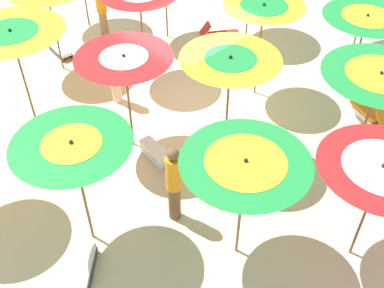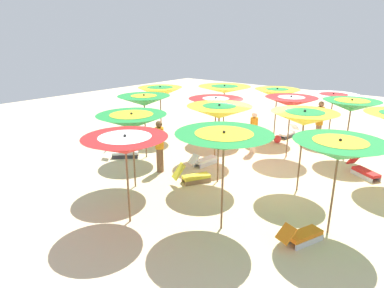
{
  "view_description": "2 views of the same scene",
  "coord_description": "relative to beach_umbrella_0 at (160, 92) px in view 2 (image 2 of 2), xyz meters",
  "views": [
    {
      "loc": [
        -6.61,
        6.38,
        7.34
      ],
      "look_at": [
        -1.53,
        1.48,
        0.85
      ],
      "focal_mm": 43.83,
      "sensor_mm": 36.0,
      "label": 1
    },
    {
      "loc": [
        -9.84,
        -5.22,
        4.47
      ],
      "look_at": [
        -1.42,
        1.71,
        0.99
      ],
      "focal_mm": 31.39,
      "sensor_mm": 36.0,
      "label": 2
    }
  ],
  "objects": [
    {
      "name": "ground",
      "position": [
        -0.78,
        -5.35,
        -2.17
      ],
      "size": [
        39.78,
        39.78,
        0.04
      ],
      "primitive_type": "cube",
      "color": "beige"
    },
    {
      "name": "beach_umbrella_0",
      "position": [
        0.0,
        0.0,
        0.0
      ],
      "size": [
        1.96,
        1.96,
        2.42
      ],
      "color": "brown",
      "rests_on": "ground"
    },
    {
      "name": "beach_umbrella_1",
      "position": [
        -2.21,
        -1.35,
        0.08
      ],
      "size": [
        1.96,
        1.96,
        2.47
      ],
      "color": "brown",
      "rests_on": "ground"
    },
    {
      "name": "beach_umbrella_2",
      "position": [
        -4.31,
        -3.08,
        -0.03
      ],
      "size": [
        2.07,
        2.07,
        2.38
      ],
      "color": "brown",
      "rests_on": "ground"
    },
    {
      "name": "beach_umbrella_3",
      "position": [
        -5.8,
        -4.56,
        -0.1
      ],
      "size": [
        2.04,
        2.04,
        2.31
      ],
      "color": "brown",
      "rests_on": "ground"
    },
    {
      "name": "beach_umbrella_4",
      "position": [
        1.61,
        -2.34,
        0.15
      ],
      "size": [
        2.29,
        2.29,
        2.5
      ],
      "color": "brown",
      "rests_on": "ground"
    },
    {
      "name": "beach_umbrella_5",
      "position": [
        -0.71,
        -3.54,
        0.01
      ],
      "size": [
        2.0,
        2.0,
        2.41
      ],
      "color": "brown",
      "rests_on": "ground"
    },
    {
      "name": "beach_umbrella_6",
      "position": [
        -2.36,
        -4.85,
        0.16
      ],
      "size": [
        1.99,
        1.99,
        2.55
      ],
      "color": "brown",
      "rests_on": "ground"
    },
    {
      "name": "beach_umbrella_7",
      "position": [
        -4.6,
        -6.54,
        0.09
      ],
      "size": [
        2.22,
        2.22,
        2.49
      ],
      "color": "brown",
      "rests_on": "ground"
    },
    {
      "name": "beach_umbrella_8",
      "position": [
        3.15,
        -4.1,
        -0.03
      ],
      "size": [
        1.96,
        1.96,
        2.36
      ],
      "color": "brown",
      "rests_on": "ground"
    },
    {
      "name": "beach_umbrella_9",
      "position": [
        1.29,
        -5.56,
        0.03
      ],
      "size": [
        1.92,
        1.92,
        2.41
      ],
      "color": "brown",
      "rests_on": "ground"
    },
    {
      "name": "beach_umbrella_10",
      "position": [
        -1.33,
        -7.1,
        0.1
      ],
      "size": [
        1.91,
        1.91,
        2.5
      ],
      "color": "brown",
      "rests_on": "ground"
    },
    {
      "name": "beach_umbrella_11",
      "position": [
        -3.12,
        -8.62,
        -0.06
      ],
      "size": [
        2.04,
        2.04,
        2.36
      ],
      "color": "brown",
      "rests_on": "ground"
    },
    {
      "name": "beach_umbrella_12",
      "position": [
        4.68,
        -6.04,
        -0.21
      ],
      "size": [
        2.2,
        2.2,
        2.15
      ],
      "color": "brown",
      "rests_on": "ground"
    },
    {
      "name": "beach_umbrella_13",
      "position": [
        2.43,
        -7.39,
        -0.06
      ],
      "size": [
        2.02,
        2.02,
        2.34
      ],
      "color": "brown",
      "rests_on": "ground"
    },
    {
      "name": "lounger_0",
      "position": [
        -1.48,
        -3.63,
        -1.96
      ],
      "size": [
        1.3,
        0.45,
        0.52
      ],
      "rotation": [
        0.0,
        0.0,
        6.18
      ],
      "color": "silver",
      "rests_on": "ground"
    },
    {
      "name": "lounger_1",
      "position": [
        3.91,
        -4.47,
        -1.95
      ],
      "size": [
        1.31,
        0.46,
        0.55
      ],
      "rotation": [
        0.0,
        0.0,
        9.32
      ],
      "color": "#333338",
      "rests_on": "ground"
    },
    {
      "name": "lounger_2",
      "position": [
        -2.94,
        -4.29,
        -1.93
      ],
      "size": [
        1.24,
        0.9,
        0.7
      ],
      "rotation": [
        0.0,
        0.0,
        5.79
      ],
      "color": "olive",
      "rests_on": "ground"
    },
    {
      "name": "lounger_3",
      "position": [
        -2.84,
        -0.69,
        -1.96
      ],
      "size": [
        1.15,
        1.17,
        0.54
      ],
      "rotation": [
        0.0,
        0.0,
        5.49
      ],
      "color": "#333338",
      "rests_on": "ground"
    },
    {
      "name": "lounger_4",
      "position": [
        -3.94,
        -8.29,
        -1.95
      ],
      "size": [
        1.24,
        0.77,
        0.55
      ],
      "rotation": [
        0.0,
        0.0,
        5.91
      ],
      "color": "silver",
      "rests_on": "ground"
    },
    {
      "name": "lounger_5",
      "position": [
        1.12,
        -8.39,
        -1.94
      ],
      "size": [
        0.97,
        1.22,
        0.61
      ],
      "rotation": [
        0.0,
        0.0,
        4.14
      ],
      "color": "silver",
      "rests_on": "ground"
    },
    {
      "name": "beachgoer_0",
      "position": [
        -2.93,
        -2.81,
        -1.19
      ],
      "size": [
        0.3,
        0.3,
        1.81
      ],
      "rotation": [
        0.0,
        0.0,
        4.54
      ],
      "color": "brown",
      "rests_on": "ground"
    },
    {
      "name": "beachgoer_1",
      "position": [
        0.89,
        -4.29,
        -1.28
      ],
      "size": [
        0.3,
        0.3,
        1.67
      ],
      "rotation": [
        0.0,
        0.0,
        3.04
      ],
      "color": "beige",
      "rests_on": "ground"
    },
    {
      "name": "beachgoer_2",
      "position": [
        3.63,
        -5.92,
        -1.14
      ],
      "size": [
        0.3,
        0.3,
        1.9
      ],
      "rotation": [
        0.0,
        0.0,
        5.0
      ],
      "color": "#A3704C",
      "rests_on": "ground"
    },
    {
      "name": "beach_ball",
      "position": [
        2.75,
        -4.47,
        -1.98
      ],
      "size": [
        0.34,
        0.34,
        0.34
      ],
      "primitive_type": "sphere",
      "color": "red",
      "rests_on": "ground"
    }
  ]
}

